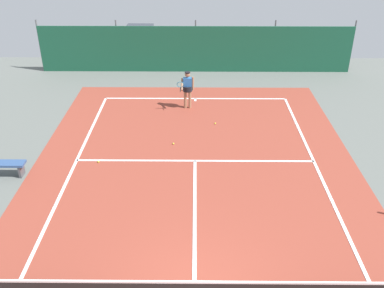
# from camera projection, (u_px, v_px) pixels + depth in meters

# --- Properties ---
(back_fence) EXTENTS (16.30, 0.98, 2.70)m
(back_fence) POSITION_uv_depth(u_px,v_px,m) (196.00, 56.00, 23.07)
(back_fence) COLOR #195138
(back_fence) RESTS_ON ground
(tennis_player) EXTENTS (0.72, 0.75, 1.64)m
(tennis_player) POSITION_uv_depth(u_px,v_px,m) (187.00, 87.00, 18.35)
(tennis_player) COLOR #9E7051
(tennis_player) RESTS_ON ground
(tennis_ball_near_player) EXTENTS (0.07, 0.07, 0.07)m
(tennis_ball_near_player) POSITION_uv_depth(u_px,v_px,m) (215.00, 123.00, 17.40)
(tennis_ball_near_player) COLOR #CCDB33
(tennis_ball_near_player) RESTS_ON ground
(tennis_ball_midcourt) EXTENTS (0.07, 0.07, 0.07)m
(tennis_ball_midcourt) POSITION_uv_depth(u_px,v_px,m) (98.00, 162.00, 14.79)
(tennis_ball_midcourt) COLOR #CCDB33
(tennis_ball_midcourt) RESTS_ON ground
(tennis_ball_by_sideline) EXTENTS (0.07, 0.07, 0.07)m
(tennis_ball_by_sideline) POSITION_uv_depth(u_px,v_px,m) (173.00, 144.00, 15.92)
(tennis_ball_by_sideline) COLOR #CCDB33
(tennis_ball_by_sideline) RESTS_ON ground
(parked_car) EXTENTS (2.10, 4.24, 1.68)m
(parked_car) POSITION_uv_depth(u_px,v_px,m) (139.00, 42.00, 24.92)
(parked_car) COLOR silver
(parked_car) RESTS_ON ground
(courtside_bench) EXTENTS (1.60, 0.40, 0.49)m
(courtside_bench) POSITION_uv_depth(u_px,v_px,m) (0.00, 166.00, 13.93)
(courtside_bench) COLOR #335184
(courtside_bench) RESTS_ON ground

